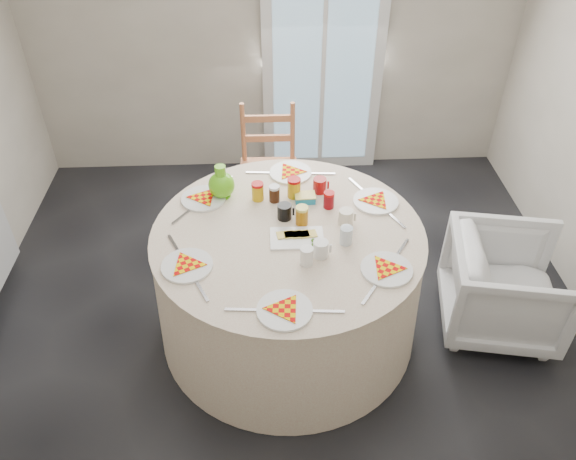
{
  "coord_description": "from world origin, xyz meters",
  "views": [
    {
      "loc": [
        -0.1,
        -2.47,
        2.8
      ],
      "look_at": [
        0.02,
        -0.0,
        0.8
      ],
      "focal_mm": 35.0,
      "sensor_mm": 36.0,
      "label": 1
    }
  ],
  "objects_px": {
    "table": "(288,284)",
    "armchair": "(508,279)",
    "green_pitcher": "(221,184)",
    "wooden_chair": "(269,173)"
  },
  "relations": [
    {
      "from": "table",
      "to": "armchair",
      "type": "distance_m",
      "value": 1.36
    },
    {
      "from": "table",
      "to": "armchair",
      "type": "height_order",
      "value": "table"
    },
    {
      "from": "table",
      "to": "green_pitcher",
      "type": "xyz_separation_m",
      "value": [
        -0.39,
        0.38,
        0.49
      ]
    },
    {
      "from": "table",
      "to": "armchair",
      "type": "bearing_deg",
      "value": -1.49
    },
    {
      "from": "wooden_chair",
      "to": "green_pitcher",
      "type": "height_order",
      "value": "green_pitcher"
    },
    {
      "from": "wooden_chair",
      "to": "armchair",
      "type": "distance_m",
      "value": 1.84
    },
    {
      "from": "table",
      "to": "green_pitcher",
      "type": "distance_m",
      "value": 0.73
    },
    {
      "from": "table",
      "to": "wooden_chair",
      "type": "bearing_deg",
      "value": 94.8
    },
    {
      "from": "table",
      "to": "green_pitcher",
      "type": "height_order",
      "value": "green_pitcher"
    },
    {
      "from": "armchair",
      "to": "table",
      "type": "bearing_deg",
      "value": 99.13
    }
  ]
}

